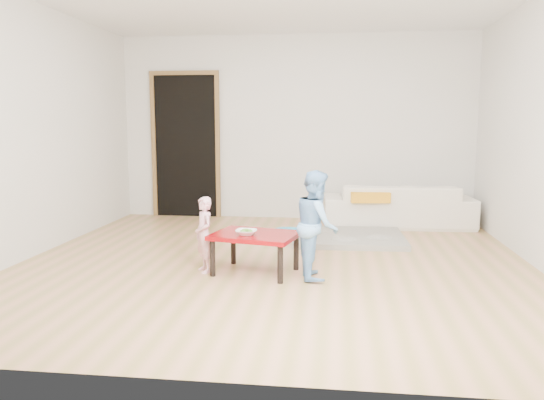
% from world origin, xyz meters
% --- Properties ---
extents(floor, '(5.00, 5.00, 0.01)m').
position_xyz_m(floor, '(0.00, 0.00, 0.00)').
color(floor, '#A28445').
rests_on(floor, ground).
extents(back_wall, '(5.00, 0.02, 2.60)m').
position_xyz_m(back_wall, '(0.00, 2.50, 1.30)').
color(back_wall, beige).
rests_on(back_wall, floor).
extents(left_wall, '(0.02, 5.00, 2.60)m').
position_xyz_m(left_wall, '(-2.50, 0.00, 1.30)').
color(left_wall, beige).
rests_on(left_wall, floor).
extents(doorway, '(1.02, 0.08, 2.11)m').
position_xyz_m(doorway, '(-1.60, 2.48, 1.02)').
color(doorway, brown).
rests_on(doorway, back_wall).
extents(sofa, '(1.97, 0.85, 0.57)m').
position_xyz_m(sofa, '(1.41, 2.05, 0.28)').
color(sofa, silver).
rests_on(sofa, floor).
extents(cushion, '(0.54, 0.49, 0.13)m').
position_xyz_m(cushion, '(1.01, 1.78, 0.44)').
color(cushion, orange).
rests_on(cushion, sofa).
extents(red_table, '(0.85, 0.71, 0.37)m').
position_xyz_m(red_table, '(-0.13, -0.41, 0.19)').
color(red_table, maroon).
rests_on(red_table, floor).
extents(bowl, '(0.19, 0.19, 0.05)m').
position_xyz_m(bowl, '(-0.20, -0.50, 0.40)').
color(bowl, white).
rests_on(bowl, red_table).
extents(broccoli, '(0.12, 0.12, 0.06)m').
position_xyz_m(broccoli, '(-0.20, -0.50, 0.40)').
color(broccoli, '#2D5919').
rests_on(broccoli, red_table).
extents(child_pink, '(0.28, 0.31, 0.70)m').
position_xyz_m(child_pink, '(-0.60, -0.43, 0.35)').
color(child_pink, '#E96A85').
rests_on(child_pink, floor).
extents(child_blue, '(0.43, 0.52, 0.96)m').
position_xyz_m(child_blue, '(0.43, -0.48, 0.48)').
color(child_blue, '#60B0DE').
rests_on(child_blue, floor).
extents(basin, '(0.38, 0.38, 0.12)m').
position_xyz_m(basin, '(0.04, 1.00, 0.06)').
color(basin, '#3399C2').
rests_on(basin, floor).
extents(blanket, '(1.31, 1.11, 0.06)m').
position_xyz_m(blanket, '(0.75, 1.09, 0.03)').
color(blanket, '#9F978C').
rests_on(blanket, floor).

